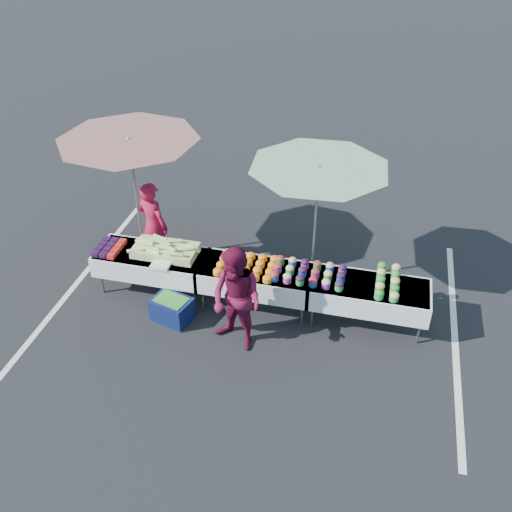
% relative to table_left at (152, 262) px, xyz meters
% --- Properties ---
extents(ground, '(80.00, 80.00, 0.00)m').
position_rel_table_left_xyz_m(ground, '(1.80, 0.00, -0.58)').
color(ground, black).
extents(stripe_left, '(0.10, 5.00, 0.00)m').
position_rel_table_left_xyz_m(stripe_left, '(-1.40, 0.00, -0.58)').
color(stripe_left, silver).
rests_on(stripe_left, ground).
extents(stripe_right, '(0.10, 5.00, 0.00)m').
position_rel_table_left_xyz_m(stripe_right, '(5.00, 0.00, -0.58)').
color(stripe_right, silver).
rests_on(stripe_right, ground).
extents(table_left, '(1.86, 0.81, 0.75)m').
position_rel_table_left_xyz_m(table_left, '(0.00, 0.00, 0.00)').
color(table_left, white).
rests_on(table_left, ground).
extents(table_center, '(1.86, 0.81, 0.75)m').
position_rel_table_left_xyz_m(table_center, '(1.80, 0.00, 0.00)').
color(table_center, white).
rests_on(table_center, ground).
extents(table_right, '(1.86, 0.81, 0.75)m').
position_rel_table_left_xyz_m(table_right, '(3.60, 0.00, 0.00)').
color(table_right, white).
rests_on(table_right, ground).
extents(berry_punnets, '(0.40, 0.54, 0.08)m').
position_rel_table_left_xyz_m(berry_punnets, '(-0.71, -0.06, 0.21)').
color(berry_punnets, black).
rests_on(berry_punnets, table_left).
extents(corn_pile, '(1.16, 0.57, 0.26)m').
position_rel_table_left_xyz_m(corn_pile, '(0.25, 0.05, 0.26)').
color(corn_pile, '#A9D06A').
rests_on(corn_pile, table_left).
extents(plastic_bags, '(0.30, 0.25, 0.05)m').
position_rel_table_left_xyz_m(plastic_bags, '(0.30, -0.30, 0.19)').
color(plastic_bags, white).
rests_on(plastic_bags, table_left).
extents(carrot_bowls, '(0.95, 0.69, 0.11)m').
position_rel_table_left_xyz_m(carrot_bowls, '(1.65, -0.01, 0.22)').
color(carrot_bowls, orange).
rests_on(carrot_bowls, table_center).
extents(potato_cups, '(1.14, 0.58, 0.16)m').
position_rel_table_left_xyz_m(potato_cups, '(2.65, 0.00, 0.25)').
color(potato_cups, '#243FA8').
rests_on(potato_cups, table_right).
extents(bean_baskets, '(0.36, 0.86, 0.15)m').
position_rel_table_left_xyz_m(bean_baskets, '(3.86, 0.08, 0.24)').
color(bean_baskets, green).
rests_on(bean_baskets, table_right).
extents(vendor, '(0.71, 0.58, 1.66)m').
position_rel_table_left_xyz_m(vendor, '(-0.23, 0.72, 0.25)').
color(vendor, '#A21234').
rests_on(vendor, ground).
extents(customer, '(1.02, 0.93, 1.71)m').
position_rel_table_left_xyz_m(customer, '(1.74, -0.95, 0.27)').
color(customer, maroon).
rests_on(customer, ground).
extents(umbrella_left, '(2.88, 2.88, 2.42)m').
position_rel_table_left_xyz_m(umbrella_left, '(-0.53, 0.80, 1.61)').
color(umbrella_left, black).
rests_on(umbrella_left, ground).
extents(umbrella_right, '(2.84, 2.84, 2.28)m').
position_rel_table_left_xyz_m(umbrella_right, '(2.60, 0.80, 1.48)').
color(umbrella_right, black).
rests_on(umbrella_right, ground).
extents(storage_bin, '(0.70, 0.59, 0.40)m').
position_rel_table_left_xyz_m(storage_bin, '(0.57, -0.65, -0.38)').
color(storage_bin, '#0E1948').
rests_on(storage_bin, ground).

